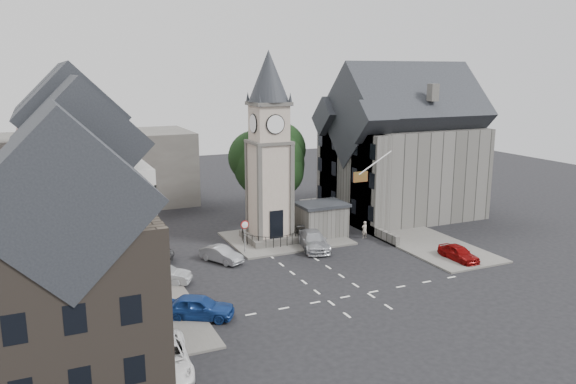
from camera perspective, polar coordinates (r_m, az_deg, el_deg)
name	(u,v)px	position (r m, az deg, el deg)	size (l,w,h in m)	color
ground	(311,270)	(42.26, 2.30, -7.94)	(120.00, 120.00, 0.00)	black
pavement_west	(126,268)	(44.24, -16.11, -7.39)	(6.00, 30.00, 0.14)	#595651
pavement_east	(385,225)	(54.64, 9.88, -3.35)	(6.00, 26.00, 0.14)	#595651
central_island	(285,238)	(49.71, -0.26, -4.72)	(10.00, 8.00, 0.16)	#595651
road_markings	(348,296)	(37.75, 6.08, -10.51)	(20.00, 8.00, 0.01)	silver
clock_tower	(269,149)	(47.40, -1.93, 4.41)	(4.86, 4.86, 16.25)	#4C4944
stone_shelter	(321,220)	(50.25, 3.42, -2.81)	(4.30, 3.30, 3.08)	#56544F
town_tree	(269,153)	(52.90, -1.97, 3.96)	(7.20, 7.20, 10.80)	black
warning_sign_post	(245,230)	(45.20, -4.40, -3.91)	(0.70, 0.19, 2.85)	black
terrace_pink	(68,165)	(52.14, -21.40, 2.57)	(8.10, 7.60, 12.80)	#DF9F99
terrace_cream	(75,181)	(44.26, -20.83, 1.04)	(8.10, 7.60, 12.80)	beige
terrace_tudor	(85,210)	(36.52, -19.96, -1.77)	(8.10, 7.60, 12.00)	silver
building_sw_stone	(68,274)	(28.04, -21.42, -7.80)	(8.60, 7.60, 10.40)	#423932
backdrop_west	(98,170)	(64.61, -18.73, 2.15)	(20.00, 10.00, 8.00)	#4C4944
east_building	(401,155)	(57.81, 11.40, 3.72)	(14.40, 11.40, 12.60)	#56544F
east_boundary_wall	(350,220)	(54.72, 6.28, -2.80)	(0.40, 16.00, 0.90)	#56544F
flagpole	(375,163)	(47.74, 8.86, 2.96)	(3.68, 0.10, 2.74)	white
car_west_blue	(199,307)	(34.64, -9.07, -11.45)	(1.72, 4.28, 1.46)	navy
car_west_silver	(162,275)	(40.42, -12.67, -8.19)	(1.40, 4.01, 1.32)	gray
car_west_grey	(137,253)	(44.99, -15.07, -6.05)	(2.59, 5.62, 1.56)	#323335
car_island_silver	(221,254)	(44.08, -6.79, -6.32)	(1.29, 3.69, 1.22)	#94979D
car_island_east	(313,240)	(46.90, 2.60, -4.94)	(2.05, 5.04, 1.46)	#B4B7BD
car_east_red	(459,253)	(46.00, 16.94, -5.95)	(1.48, 3.69, 1.26)	#790606
van_sw_white	(164,358)	(29.37, -12.46, -16.15)	(2.42, 5.25, 1.46)	white
pedestrian	(364,230)	(50.23, 7.77, -3.82)	(0.57, 0.37, 1.56)	#B3A494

